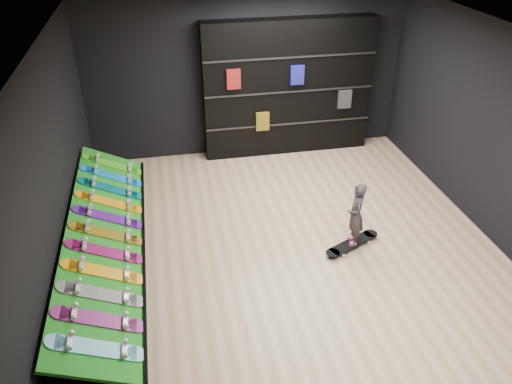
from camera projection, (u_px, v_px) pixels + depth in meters
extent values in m
cube|color=#CEAE8B|center=(293.00, 255.00, 7.18)|extent=(6.00, 7.00, 0.01)
cube|color=white|center=(303.00, 45.00, 5.62)|extent=(6.00, 7.00, 0.01)
cube|color=black|center=(247.00, 77.00, 9.33)|extent=(6.00, 0.02, 3.00)
cube|color=black|center=(52.00, 186.00, 5.89)|extent=(0.02, 7.00, 3.00)
cube|color=black|center=(506.00, 142.00, 6.91)|extent=(0.02, 7.00, 3.00)
cube|color=#116B11|center=(106.00, 235.00, 6.38)|extent=(0.92, 4.50, 0.46)
cube|color=black|center=(288.00, 88.00, 9.42)|extent=(3.21, 0.37, 2.57)
imported|color=black|center=(354.00, 226.00, 7.13)|extent=(0.21, 0.25, 0.59)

